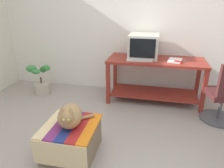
{
  "coord_description": "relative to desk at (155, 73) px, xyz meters",
  "views": [
    {
      "loc": [
        0.52,
        -1.77,
        1.62
      ],
      "look_at": [
        -0.03,
        0.85,
        0.55
      ],
      "focal_mm": 33.4,
      "sensor_mm": 36.0,
      "label": 1
    }
  ],
  "objects": [
    {
      "name": "ground_plane",
      "position": [
        -0.55,
        -1.6,
        -0.51
      ],
      "size": [
        14.0,
        14.0,
        0.0
      ],
      "primitive_type": "plane",
      "color": "#9E9389"
    },
    {
      "name": "back_wall",
      "position": [
        -0.55,
        0.45,
        0.79
      ],
      "size": [
        8.0,
        0.1,
        2.6
      ],
      "primitive_type": "cube",
      "color": "silver",
      "rests_on": "ground_plane"
    },
    {
      "name": "desk",
      "position": [
        0.0,
        0.0,
        0.0
      ],
      "size": [
        1.57,
        0.67,
        0.74
      ],
      "rotation": [
        0.0,
        0.0,
        -0.01
      ],
      "color": "maroon",
      "rests_on": "ground_plane"
    },
    {
      "name": "tv_monitor",
      "position": [
        -0.22,
        0.1,
        0.42
      ],
      "size": [
        0.49,
        0.52,
        0.38
      ],
      "rotation": [
        0.0,
        0.0,
        -0.01
      ],
      "color": "#BCB7A8",
      "rests_on": "desk"
    },
    {
      "name": "keyboard",
      "position": [
        -0.26,
        -0.14,
        0.24
      ],
      "size": [
        0.41,
        0.18,
        0.02
      ],
      "primitive_type": "cube",
      "rotation": [
        0.0,
        0.0,
        0.09
      ],
      "color": "beige",
      "rests_on": "desk"
    },
    {
      "name": "book",
      "position": [
        0.29,
        -0.05,
        0.24
      ],
      "size": [
        0.25,
        0.31,
        0.02
      ],
      "primitive_type": "cube",
      "rotation": [
        0.0,
        0.0,
        -0.22
      ],
      "color": "white",
      "rests_on": "desk"
    },
    {
      "name": "ottoman_with_blanket",
      "position": [
        -0.87,
        -1.57,
        -0.32
      ],
      "size": [
        0.57,
        0.62,
        0.36
      ],
      "color": "#7A664C",
      "rests_on": "ground_plane"
    },
    {
      "name": "cat",
      "position": [
        -0.86,
        -1.58,
        -0.02
      ],
      "size": [
        0.38,
        0.45,
        0.3
      ],
      "rotation": [
        0.0,
        0.0,
        0.24
      ],
      "color": "#9E7A4C",
      "rests_on": "ottoman_with_blanket"
    },
    {
      "name": "potted_plant",
      "position": [
        -2.07,
        -0.11,
        -0.28
      ],
      "size": [
        0.44,
        0.35,
        0.55
      ],
      "color": "#B7A893",
      "rests_on": "ground_plane"
    },
    {
      "name": "stapler",
      "position": [
        0.33,
        -0.18,
        0.25
      ],
      "size": [
        0.12,
        0.07,
        0.04
      ],
      "primitive_type": "cube",
      "rotation": [
        0.0,
        0.0,
        1.22
      ],
      "color": "#A31E1E",
      "rests_on": "desk"
    },
    {
      "name": "pen",
      "position": [
        0.44,
        0.0,
        0.24
      ],
      "size": [
        0.1,
        0.11,
        0.01
      ],
      "primitive_type": "cylinder",
      "rotation": [
        0.0,
        1.57,
        2.27
      ],
      "color": "#B7B7BC",
      "rests_on": "desk"
    }
  ]
}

